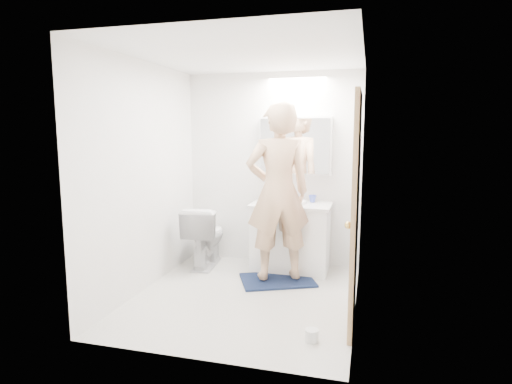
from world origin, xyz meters
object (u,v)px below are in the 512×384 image
(vanity_cabinet, at_px, (291,238))
(medicine_cabinet, at_px, (295,146))
(toilet_paper_roll, at_px, (312,335))
(soap_bottle_b, at_px, (275,194))
(soap_bottle_a, at_px, (269,191))
(person, at_px, (278,192))
(toilet, at_px, (205,236))
(toothbrush_cup, at_px, (312,199))

(vanity_cabinet, bearing_deg, medicine_cabinet, 88.66)
(medicine_cabinet, relative_size, toilet_paper_roll, 8.00)
(vanity_cabinet, bearing_deg, soap_bottle_b, 142.37)
(vanity_cabinet, xyz_separation_m, soap_bottle_b, (-0.23, 0.18, 0.51))
(soap_bottle_a, bearing_deg, person, -67.44)
(toilet, relative_size, soap_bottle_a, 3.25)
(medicine_cabinet, bearing_deg, soap_bottle_a, -169.33)
(soap_bottle_a, bearing_deg, vanity_cabinet, -25.58)
(medicine_cabinet, xyz_separation_m, soap_bottle_b, (-0.24, -0.03, -0.60))
(soap_bottle_b, xyz_separation_m, toilet_paper_roll, (0.72, -1.90, -0.85))
(soap_bottle_a, height_order, toilet_paper_roll, soap_bottle_a)
(medicine_cabinet, relative_size, soap_bottle_a, 3.74)
(vanity_cabinet, relative_size, toothbrush_cup, 9.61)
(soap_bottle_a, bearing_deg, toothbrush_cup, 1.05)
(soap_bottle_b, distance_m, toothbrush_cup, 0.47)
(toilet, xyz_separation_m, person, (1.00, -0.32, 0.64))
(vanity_cabinet, height_order, soap_bottle_a, soap_bottle_a)
(medicine_cabinet, height_order, toilet, medicine_cabinet)
(medicine_cabinet, bearing_deg, toilet, -163.10)
(toilet_paper_roll, bearing_deg, person, 113.56)
(toothbrush_cup, bearing_deg, soap_bottle_a, -178.95)
(toothbrush_cup, bearing_deg, soap_bottle_b, 177.54)
(medicine_cabinet, bearing_deg, toothbrush_cup, -12.37)
(toilet, bearing_deg, medicine_cabinet, -167.96)
(person, bearing_deg, soap_bottle_a, -91.69)
(vanity_cabinet, relative_size, medicine_cabinet, 1.02)
(medicine_cabinet, xyz_separation_m, soap_bottle_a, (-0.32, -0.06, -0.56))
(medicine_cabinet, distance_m, person, 0.81)
(soap_bottle_a, bearing_deg, toilet_paper_roll, -66.75)
(person, distance_m, toothbrush_cup, 0.69)
(vanity_cabinet, relative_size, toilet, 1.17)
(toilet, height_order, soap_bottle_b, soap_bottle_b)
(soap_bottle_a, relative_size, toothbrush_cup, 2.51)
(soap_bottle_a, height_order, toothbrush_cup, soap_bottle_a)
(vanity_cabinet, height_order, toilet_paper_roll, vanity_cabinet)
(person, relative_size, toilet_paper_roll, 17.65)
(toilet, relative_size, person, 0.39)
(soap_bottle_b, bearing_deg, toilet_paper_roll, -69.15)
(vanity_cabinet, bearing_deg, soap_bottle_a, 154.42)
(person, height_order, toilet_paper_roll, person)
(toilet, xyz_separation_m, soap_bottle_b, (0.83, 0.30, 0.51))
(medicine_cabinet, bearing_deg, vanity_cabinet, -91.34)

